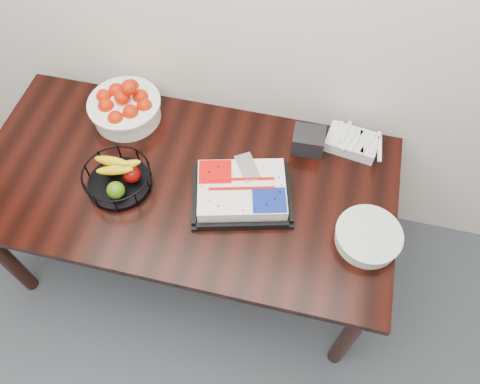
% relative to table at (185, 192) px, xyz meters
% --- Properties ---
extents(table, '(1.80, 0.90, 0.75)m').
position_rel_table_xyz_m(table, '(0.00, 0.00, 0.00)').
color(table, black).
rests_on(table, ground).
extents(cake_tray, '(0.48, 0.41, 0.08)m').
position_rel_table_xyz_m(cake_tray, '(0.26, -0.02, 0.12)').
color(cake_tray, black).
rests_on(cake_tray, table).
extents(tangerine_bowl, '(0.33, 0.33, 0.21)m').
position_rel_table_xyz_m(tangerine_bowl, '(-0.35, 0.28, 0.18)').
color(tangerine_bowl, white).
rests_on(tangerine_bowl, table).
extents(fruit_basket, '(0.28, 0.28, 0.15)m').
position_rel_table_xyz_m(fruit_basket, '(-0.25, -0.08, 0.15)').
color(fruit_basket, black).
rests_on(fruit_basket, table).
extents(plate_stack, '(0.26, 0.26, 0.06)m').
position_rel_table_xyz_m(plate_stack, '(0.78, -0.11, 0.12)').
color(plate_stack, white).
rests_on(plate_stack, table).
extents(fork_bag, '(0.24, 0.18, 0.06)m').
position_rel_table_xyz_m(fork_bag, '(0.68, 0.35, 0.12)').
color(fork_bag, silver).
rests_on(fork_bag, table).
extents(napkin_box, '(0.14, 0.12, 0.10)m').
position_rel_table_xyz_m(napkin_box, '(0.49, 0.30, 0.14)').
color(napkin_box, black).
rests_on(napkin_box, table).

